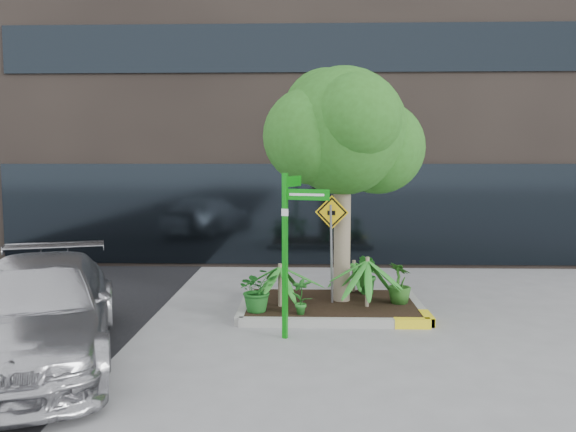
{
  "coord_description": "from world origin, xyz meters",
  "views": [
    {
      "loc": [
        -0.3,
        -9.96,
        2.76
      ],
      "look_at": [
        -0.6,
        0.2,
        1.77
      ],
      "focal_mm": 35.0,
      "sensor_mm": 36.0,
      "label": 1
    }
  ],
  "objects_px": {
    "tree": "(343,131)",
    "street_sign_post": "(289,237)",
    "parked_car": "(39,311)",
    "cattle_sign": "(332,231)"
  },
  "relations": [
    {
      "from": "parked_car",
      "to": "street_sign_post",
      "type": "distance_m",
      "value": 3.73
    },
    {
      "from": "parked_car",
      "to": "cattle_sign",
      "type": "height_order",
      "value": "cattle_sign"
    },
    {
      "from": "cattle_sign",
      "to": "parked_car",
      "type": "bearing_deg",
      "value": -133.77
    },
    {
      "from": "tree",
      "to": "street_sign_post",
      "type": "distance_m",
      "value": 2.68
    },
    {
      "from": "tree",
      "to": "cattle_sign",
      "type": "bearing_deg",
      "value": -122.69
    },
    {
      "from": "cattle_sign",
      "to": "tree",
      "type": "bearing_deg",
      "value": 71.26
    },
    {
      "from": "tree",
      "to": "cattle_sign",
      "type": "relative_size",
      "value": 2.27
    },
    {
      "from": "street_sign_post",
      "to": "cattle_sign",
      "type": "height_order",
      "value": "street_sign_post"
    },
    {
      "from": "street_sign_post",
      "to": "tree",
      "type": "bearing_deg",
      "value": 82.08
    },
    {
      "from": "tree",
      "to": "street_sign_post",
      "type": "height_order",
      "value": "tree"
    }
  ]
}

